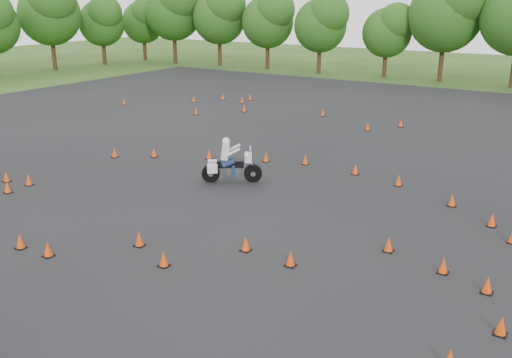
# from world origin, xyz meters

# --- Properties ---
(ground) EXTENTS (140.00, 140.00, 0.00)m
(ground) POSITION_xyz_m (0.00, 0.00, 0.00)
(ground) COLOR #2D5119
(ground) RESTS_ON ground
(asphalt_pad) EXTENTS (62.00, 62.00, 0.00)m
(asphalt_pad) POSITION_xyz_m (0.00, 6.00, 0.01)
(asphalt_pad) COLOR black
(asphalt_pad) RESTS_ON ground
(treeline) EXTENTS (86.98, 32.32, 11.16)m
(treeline) POSITION_xyz_m (2.87, 35.29, 4.72)
(treeline) COLOR #244E16
(treeline) RESTS_ON ground
(traffic_cones) EXTENTS (36.62, 33.67, 0.45)m
(traffic_cones) POSITION_xyz_m (-0.15, 5.33, 0.23)
(traffic_cones) COLOR #E13F09
(traffic_cones) RESTS_ON asphalt_pad
(rider_white) EXTENTS (2.54, 2.04, 1.95)m
(rider_white) POSITION_xyz_m (-2.65, 6.28, 0.98)
(rider_white) COLOR silver
(rider_white) RESTS_ON ground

